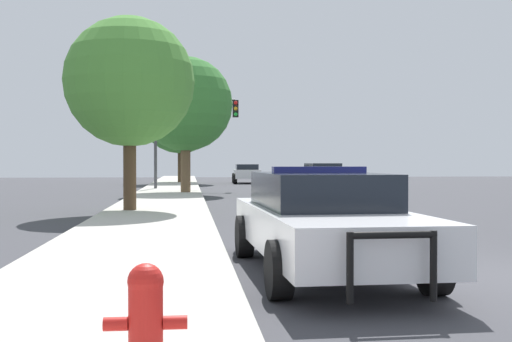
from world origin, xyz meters
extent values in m
cube|color=#BCB7AD|center=(-5.10, 0.00, 0.07)|extent=(3.00, 110.00, 0.13)
cube|color=white|center=(-2.36, 0.68, 0.61)|extent=(1.98, 5.19, 0.55)
cube|color=black|center=(-2.37, 0.93, 1.12)|extent=(1.65, 2.72, 0.47)
cylinder|color=black|center=(-1.42, -0.88, 0.33)|extent=(0.26, 0.67, 0.66)
cylinder|color=black|center=(-3.20, -0.94, 0.33)|extent=(0.26, 0.67, 0.66)
cylinder|color=black|center=(-1.52, 2.29, 0.33)|extent=(0.26, 0.67, 0.66)
cylinder|color=black|center=(-3.30, 2.24, 0.33)|extent=(0.26, 0.67, 0.66)
cylinder|color=black|center=(-1.87, -1.99, 0.52)|extent=(0.07, 0.07, 0.67)
cylinder|color=black|center=(-2.68, -2.02, 0.52)|extent=(0.07, 0.07, 0.67)
cylinder|color=black|center=(-2.27, -2.01, 0.82)|extent=(0.87, 0.10, 0.07)
cube|color=navy|center=(-2.37, 0.93, 1.40)|extent=(1.32, 0.24, 0.09)
cube|color=navy|center=(-1.45, 0.71, 0.64)|extent=(0.13, 3.69, 0.15)
cylinder|color=red|center=(-4.46, -3.76, 0.43)|extent=(0.22, 0.22, 0.59)
sphere|color=red|center=(-4.46, -3.76, 0.75)|extent=(0.23, 0.23, 0.23)
cylinder|color=red|center=(-4.64, -3.76, 0.49)|extent=(0.15, 0.09, 0.09)
cylinder|color=red|center=(-4.27, -3.76, 0.49)|extent=(0.15, 0.09, 0.09)
cylinder|color=#424247|center=(-5.89, 25.83, 2.52)|extent=(0.16, 0.16, 4.78)
cylinder|color=#424247|center=(-3.80, 25.83, 4.76)|extent=(4.18, 0.11, 0.11)
cube|color=black|center=(-1.72, 25.83, 4.31)|extent=(0.30, 0.24, 0.90)
sphere|color=red|center=(-1.72, 25.70, 4.61)|extent=(0.20, 0.20, 0.20)
sphere|color=orange|center=(-1.72, 25.70, 4.31)|extent=(0.20, 0.20, 0.20)
sphere|color=green|center=(-1.72, 25.70, 4.01)|extent=(0.20, 0.20, 0.20)
cube|color=#B7B7BC|center=(2.53, 23.61, 0.65)|extent=(1.70, 4.60, 0.62)
cube|color=black|center=(2.53, 23.84, 1.20)|extent=(1.45, 2.39, 0.48)
cylinder|color=black|center=(3.36, 22.19, 0.34)|extent=(0.24, 0.67, 0.67)
cylinder|color=black|center=(1.72, 22.18, 0.34)|extent=(0.24, 0.67, 0.67)
cylinder|color=black|center=(3.34, 25.04, 0.34)|extent=(0.24, 0.67, 0.67)
cylinder|color=black|center=(1.70, 25.03, 0.34)|extent=(0.24, 0.67, 0.67)
cube|color=silver|center=(-0.11, 37.10, 0.66)|extent=(1.88, 4.21, 0.62)
cube|color=black|center=(-0.11, 36.89, 1.15)|extent=(1.57, 2.21, 0.37)
cylinder|color=black|center=(-0.92, 38.42, 0.35)|extent=(0.26, 0.71, 0.70)
cylinder|color=black|center=(0.79, 38.36, 0.35)|extent=(0.26, 0.71, 0.70)
cylinder|color=black|center=(-1.00, 35.84, 0.35)|extent=(0.26, 0.71, 0.70)
cylinder|color=black|center=(0.71, 35.79, 0.35)|extent=(0.26, 0.71, 0.70)
cylinder|color=brown|center=(-4.32, 21.60, 1.55)|extent=(0.45, 0.45, 2.84)
sphere|color=#387A33|center=(-4.32, 21.60, 4.16)|extent=(4.32, 4.32, 4.32)
cylinder|color=#4C3823|center=(-4.75, 36.10, 1.74)|extent=(0.33, 0.33, 3.22)
sphere|color=#387A33|center=(-4.75, 36.10, 4.90)|extent=(5.63, 5.63, 5.63)
cylinder|color=#4C3823|center=(-5.86, 10.82, 1.46)|extent=(0.37, 0.37, 2.66)
sphere|color=#4C8E38|center=(-5.86, 10.82, 3.81)|extent=(3.73, 3.73, 3.73)
camera|label=1|loc=(-4.18, -7.86, 1.51)|focal=45.00mm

